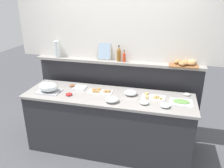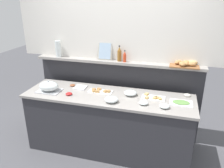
% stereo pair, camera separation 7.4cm
% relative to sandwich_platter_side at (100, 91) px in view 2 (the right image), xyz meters
% --- Properties ---
extents(ground_plane, '(12.00, 12.00, 0.00)m').
position_rel_sandwich_platter_side_xyz_m(ground_plane, '(0.14, 0.53, -0.92)').
color(ground_plane, '#4C4C51').
extents(buffet_counter, '(2.38, 0.70, 0.90)m').
position_rel_sandwich_platter_side_xyz_m(buffet_counter, '(0.14, -0.07, -0.46)').
color(buffet_counter, '#2D2D33').
rests_on(buffet_counter, ground_plane).
extents(back_ledge_unit, '(2.61, 0.22, 1.28)m').
position_rel_sandwich_platter_side_xyz_m(back_ledge_unit, '(0.14, 0.45, -0.25)').
color(back_ledge_unit, '#2D2D33').
rests_on(back_ledge_unit, ground_plane).
extents(upper_wall_panel, '(3.21, 0.08, 1.32)m').
position_rel_sandwich_platter_side_xyz_m(upper_wall_panel, '(0.14, 0.48, 1.02)').
color(upper_wall_panel, white).
rests_on(upper_wall_panel, back_ledge_unit).
extents(sandwich_platter_side, '(0.35, 0.16, 0.04)m').
position_rel_sandwich_platter_side_xyz_m(sandwich_platter_side, '(0.00, 0.00, 0.00)').
color(sandwich_platter_side, white).
rests_on(sandwich_platter_side, buffet_counter).
extents(sandwich_platter_rear, '(0.31, 0.18, 0.04)m').
position_rel_sandwich_platter_side_xyz_m(sandwich_platter_rear, '(0.76, -0.01, -0.00)').
color(sandwich_platter_rear, white).
rests_on(sandwich_platter_rear, buffet_counter).
extents(cold_cuts_platter, '(0.29, 0.21, 0.02)m').
position_rel_sandwich_platter_side_xyz_m(cold_cuts_platter, '(1.13, -0.07, -0.00)').
color(cold_cuts_platter, white).
rests_on(cold_cuts_platter, buffet_counter).
extents(serving_cloche, '(0.34, 0.24, 0.17)m').
position_rel_sandwich_platter_side_xyz_m(serving_cloche, '(-0.72, -0.17, 0.06)').
color(serving_cloche, '#B7BABF').
rests_on(serving_cloche, buffet_counter).
extents(glass_bowl_large, '(0.18, 0.18, 0.07)m').
position_rel_sandwich_platter_side_xyz_m(glass_bowl_large, '(0.24, -0.27, 0.02)').
color(glass_bowl_large, silver).
rests_on(glass_bowl_large, buffet_counter).
extents(glass_bowl_medium, '(0.13, 0.13, 0.05)m').
position_rel_sandwich_platter_side_xyz_m(glass_bowl_medium, '(0.92, -0.25, 0.01)').
color(glass_bowl_medium, silver).
rests_on(glass_bowl_medium, buffet_counter).
extents(glass_bowl_small, '(0.12, 0.12, 0.05)m').
position_rel_sandwich_platter_side_xyz_m(glass_bowl_small, '(0.66, -0.23, 0.01)').
color(glass_bowl_small, silver).
rests_on(glass_bowl_small, buffet_counter).
extents(glass_bowl_extra, '(0.18, 0.18, 0.07)m').
position_rel_sandwich_platter_side_xyz_m(glass_bowl_extra, '(0.44, 0.01, 0.02)').
color(glass_bowl_extra, silver).
rests_on(glass_bowl_extra, buffet_counter).
extents(condiment_bowl_cream, '(0.08, 0.08, 0.03)m').
position_rel_sandwich_platter_side_xyz_m(condiment_bowl_cream, '(-0.48, 0.10, 0.00)').
color(condiment_bowl_cream, brown).
rests_on(condiment_bowl_cream, buffet_counter).
extents(condiment_bowl_teal, '(0.09, 0.09, 0.03)m').
position_rel_sandwich_platter_side_xyz_m(condiment_bowl_teal, '(-0.39, -0.21, 0.00)').
color(condiment_bowl_teal, red).
rests_on(condiment_bowl_teal, buffet_counter).
extents(condiment_bowl_red, '(0.09, 0.09, 0.03)m').
position_rel_sandwich_platter_side_xyz_m(condiment_bowl_red, '(1.21, 0.19, 0.00)').
color(condiment_bowl_red, silver).
rests_on(condiment_bowl_red, buffet_counter).
extents(serving_tongs, '(0.10, 0.19, 0.01)m').
position_rel_sandwich_platter_side_xyz_m(serving_tongs, '(-0.85, 0.07, -0.01)').
color(serving_tongs, '#B7BABF').
rests_on(serving_tongs, buffet_counter).
extents(napkin_stack, '(0.18, 0.18, 0.02)m').
position_rel_sandwich_platter_side_xyz_m(napkin_stack, '(-0.33, 0.06, -0.00)').
color(napkin_stack, white).
rests_on(napkin_stack, buffet_counter).
extents(hot_sauce_bottle, '(0.04, 0.04, 0.18)m').
position_rel_sandwich_platter_side_xyz_m(hot_sauce_bottle, '(0.27, 0.36, 0.44)').
color(hot_sauce_bottle, red).
rests_on(hot_sauce_bottle, back_ledge_unit).
extents(vinegar_bottle_amber, '(0.06, 0.06, 0.24)m').
position_rel_sandwich_platter_side_xyz_m(vinegar_bottle_amber, '(0.19, 0.39, 0.46)').
color(vinegar_bottle_amber, '#8E5B23').
rests_on(vinegar_bottle_amber, back_ledge_unit).
extents(bread_basket, '(0.40, 0.26, 0.08)m').
position_rel_sandwich_platter_side_xyz_m(bread_basket, '(1.15, 0.38, 0.39)').
color(bread_basket, brown).
rests_on(bread_basket, back_ledge_unit).
extents(framed_picture, '(0.22, 0.07, 0.27)m').
position_rel_sandwich_platter_side_xyz_m(framed_picture, '(-0.05, 0.42, 0.49)').
color(framed_picture, '#B2AD9E').
rests_on(framed_picture, back_ledge_unit).
extents(water_carafe, '(0.09, 0.09, 0.26)m').
position_rel_sandwich_platter_side_xyz_m(water_carafe, '(-0.83, 0.38, 0.49)').
color(water_carafe, silver).
rests_on(water_carafe, back_ledge_unit).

